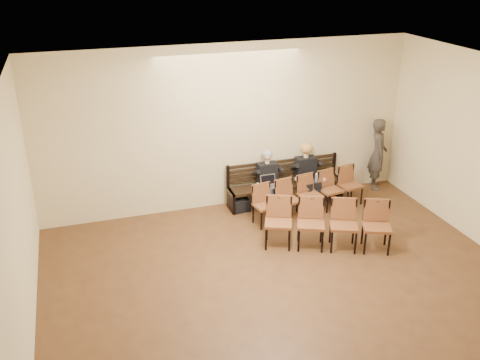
% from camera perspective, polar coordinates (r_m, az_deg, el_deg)
% --- Properties ---
extents(ground, '(10.00, 10.00, 0.00)m').
position_cam_1_polar(ground, '(7.99, 9.95, -17.57)').
color(ground, brown).
rests_on(ground, ground).
extents(room_walls, '(8.02, 10.01, 3.51)m').
position_cam_1_polar(room_walls, '(7.25, 8.51, 1.68)').
color(room_walls, beige).
rests_on(room_walls, ground).
extents(bench, '(2.60, 0.90, 0.45)m').
position_cam_1_polar(bench, '(11.84, 4.87, -1.38)').
color(bench, black).
rests_on(bench, ground).
extents(seated_man, '(0.52, 0.72, 1.24)m').
position_cam_1_polar(seated_man, '(11.42, 3.06, -0.13)').
color(seated_man, black).
rests_on(seated_man, ground).
extents(seated_woman, '(0.54, 0.75, 1.26)m').
position_cam_1_polar(seated_woman, '(11.75, 7.17, 0.47)').
color(seated_woman, black).
rests_on(seated_woman, ground).
extents(laptop, '(0.38, 0.33, 0.24)m').
position_cam_1_polar(laptop, '(11.24, 3.23, -0.82)').
color(laptop, silver).
rests_on(laptop, bench).
extents(water_bottle, '(0.06, 0.06, 0.21)m').
position_cam_1_polar(water_bottle, '(11.57, 8.10, -0.37)').
color(water_bottle, silver).
rests_on(water_bottle, bench).
extents(bag, '(0.38, 0.28, 0.27)m').
position_cam_1_polar(bag, '(11.46, 0.11, -2.71)').
color(bag, black).
rests_on(bag, ground).
extents(passerby, '(0.70, 0.83, 1.93)m').
position_cam_1_polar(passerby, '(12.67, 14.55, 3.25)').
color(passerby, '#38332E').
rests_on(passerby, ground).
extents(chair_row_front, '(2.63, 0.88, 0.84)m').
position_cam_1_polar(chair_row_front, '(11.33, 7.45, -1.62)').
color(chair_row_front, brown).
rests_on(chair_row_front, ground).
extents(chair_row_back, '(2.33, 1.38, 0.95)m').
position_cam_1_polar(chair_row_back, '(10.08, 9.29, -4.77)').
color(chair_row_back, brown).
rests_on(chair_row_back, ground).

